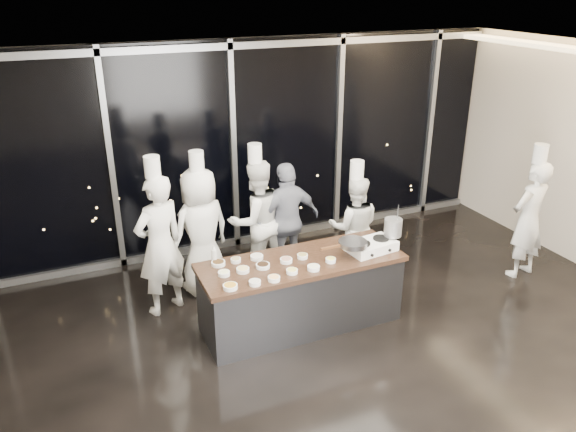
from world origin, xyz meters
The scene contains 15 objects.
ground centered at (0.00, 0.00, 0.00)m, with size 9.00×9.00×0.00m, color black.
room_shell centered at (0.18, 0.00, 2.25)m, with size 9.02×7.02×3.21m.
window_wall centered at (0.00, 3.43, 1.60)m, with size 8.90×0.11×3.20m.
demo_counter centered at (0.00, 0.90, 0.45)m, with size 2.46×0.86×0.90m.
stove centered at (0.89, 0.79, 0.96)m, with size 0.62×0.43×0.14m.
frying_pan centered at (0.60, 0.75, 1.07)m, with size 0.62×0.38×0.06m.
stock_pot centered at (1.20, 0.81, 1.15)m, with size 0.22×0.22×0.22m, color #B2B2B5.
prep_bowls centered at (-0.50, 0.85, 0.93)m, with size 1.42×0.74×0.05m.
squeeze_bottle centered at (-0.97, 1.24, 1.01)m, with size 0.06×0.06×0.23m.
chef_far_left centered at (-1.47, 1.91, 0.94)m, with size 0.79×0.67×2.08m.
chef_left centered at (-0.87, 2.22, 0.89)m, with size 0.99×0.80×1.98m.
chef_center centered at (-0.06, 2.29, 0.88)m, with size 0.93×0.77×1.97m.
guest centered at (0.36, 2.16, 0.84)m, with size 1.03×0.52×1.69m.
chef_right centered at (1.21, 1.77, 0.76)m, with size 0.89×0.81×1.73m.
chef_side centered at (3.47, 0.82, 0.88)m, with size 0.69×0.51×1.95m.
Camera 1 is at (-2.48, -4.48, 4.00)m, focal length 35.00 mm.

